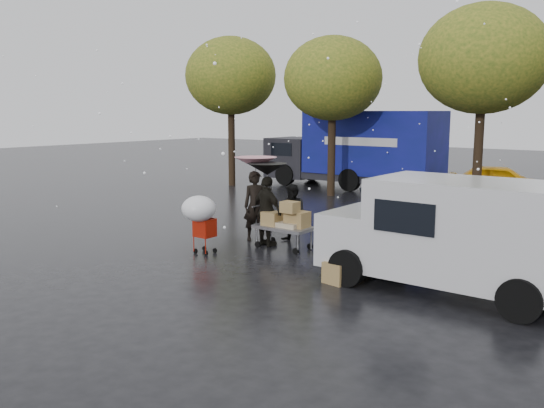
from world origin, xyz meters
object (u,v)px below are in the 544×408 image
Objects in this scene: person_pink at (256,206)px; blue_truck at (356,150)px; vendor_cart at (286,221)px; shopping_cart at (200,212)px; white_van at (455,233)px; person_black at (267,211)px; yellow_taxi at (501,182)px.

blue_truck reaches higher than person_pink.
vendor_cart is 1.04× the size of shopping_cart.
person_pink is at bearing 168.48° from white_van.
white_van is (5.27, -0.86, 0.25)m from person_black.
shopping_cart is at bearing -127.63° from vendor_cart.
person_pink is at bearing 164.48° from vendor_cart.
vendor_cart is at bearing 52.37° from shopping_cart.
blue_truck is (-3.16, 11.18, 0.81)m from person_pink.
person_black reaches higher than shopping_cart.
blue_truck is at bearing 77.63° from yellow_taxi.
shopping_cart reaches higher than vendor_cart.
yellow_taxi is at bearing 81.64° from vendor_cart.
blue_truck is 6.37m from yellow_taxi.
person_pink is 2.10m from shopping_cart.
person_pink is 12.25m from yellow_taxi.
shopping_cart is 6.06m from white_van.
person_pink is 1.03× the size of person_black.
white_van is (5.99, 0.89, 0.10)m from shopping_cart.
shopping_cart is (-1.34, -1.74, 0.34)m from vendor_cart.
person_black reaches higher than yellow_taxi.
vendor_cart is 2.22m from shopping_cart.
vendor_cart is 12.34m from yellow_taxi.
white_van is (4.65, -0.85, 0.43)m from vendor_cart.
blue_truck is (-3.10, 13.28, 0.69)m from shopping_cart.
person_pink is 6.06m from white_van.
white_van is at bearing 8.41° from shopping_cart.
person_pink is at bearing -15.14° from person_black.
person_pink is at bearing 88.42° from shopping_cart.
blue_truck is 2.06× the size of yellow_taxi.
yellow_taxi is (3.14, 13.95, -0.38)m from shopping_cart.
person_black is (0.66, -0.35, -0.03)m from person_pink.
vendor_cart is at bearing -68.93° from blue_truck.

